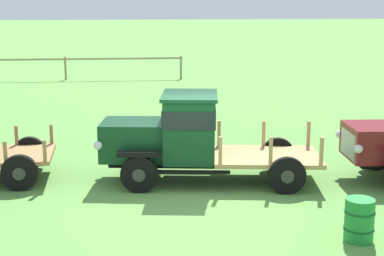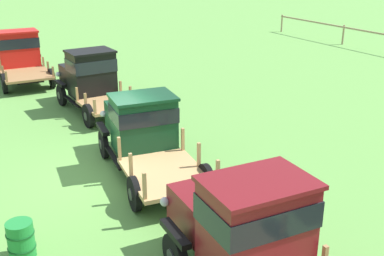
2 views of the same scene
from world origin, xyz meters
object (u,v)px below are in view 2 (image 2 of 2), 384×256
object	(u,v)px
vintage_truck_far_side	(249,234)
oil_drum_beside_row	(21,240)
vintage_truck_foreground_near	(18,54)
vintage_truck_second_in_line	(90,78)
vintage_truck_midrow_center	(142,128)

from	to	relation	value
vintage_truck_far_side	oil_drum_beside_row	distance (m)	4.64
vintage_truck_foreground_near	vintage_truck_second_in_line	size ratio (longest dim) A/B	1.13
vintage_truck_second_in_line	vintage_truck_midrow_center	xyz separation A→B (m)	(5.97, -0.44, -0.07)
vintage_truck_foreground_near	vintage_truck_second_in_line	bearing A→B (deg)	13.80
vintage_truck_midrow_center	vintage_truck_far_side	xyz separation A→B (m)	(5.97, -0.61, 0.08)
vintage_truck_foreground_near	vintage_truck_midrow_center	world-z (taller)	vintage_truck_foreground_near
vintage_truck_far_side	oil_drum_beside_row	world-z (taller)	vintage_truck_far_side
vintage_truck_midrow_center	vintage_truck_far_side	size ratio (longest dim) A/B	1.05
vintage_truck_midrow_center	vintage_truck_foreground_near	bearing A→B (deg)	-174.96
vintage_truck_midrow_center	oil_drum_beside_row	distance (m)	4.96
vintage_truck_foreground_near	vintage_truck_midrow_center	bearing A→B (deg)	5.04
vintage_truck_second_in_line	oil_drum_beside_row	world-z (taller)	vintage_truck_second_in_line
vintage_truck_foreground_near	vintage_truck_midrow_center	size ratio (longest dim) A/B	1.00
vintage_truck_second_in_line	vintage_truck_midrow_center	world-z (taller)	vintage_truck_second_in_line
vintage_truck_foreground_near	vintage_truck_midrow_center	distance (m)	12.18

